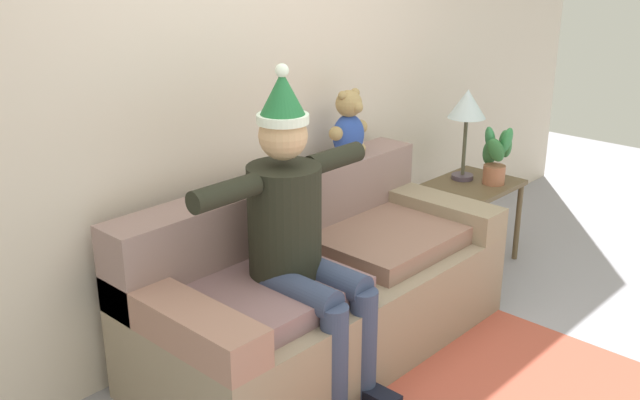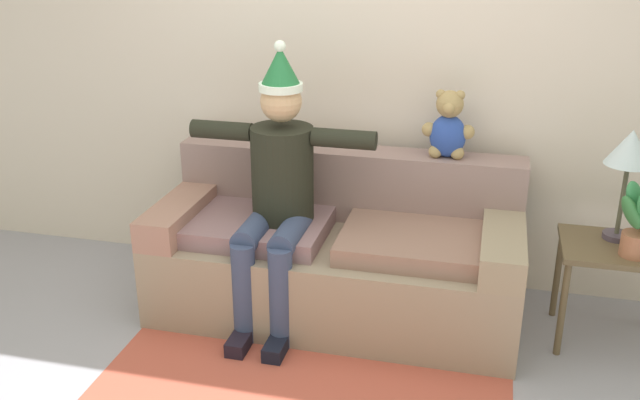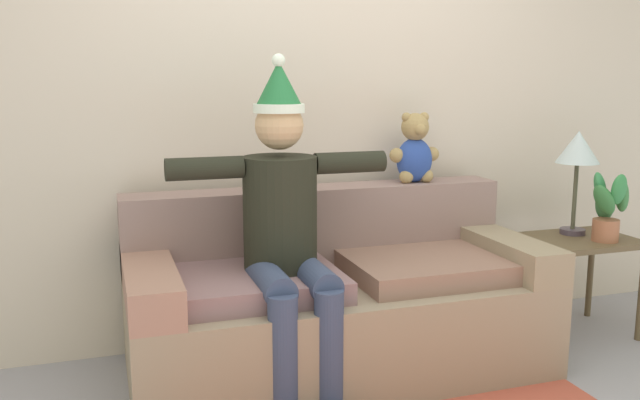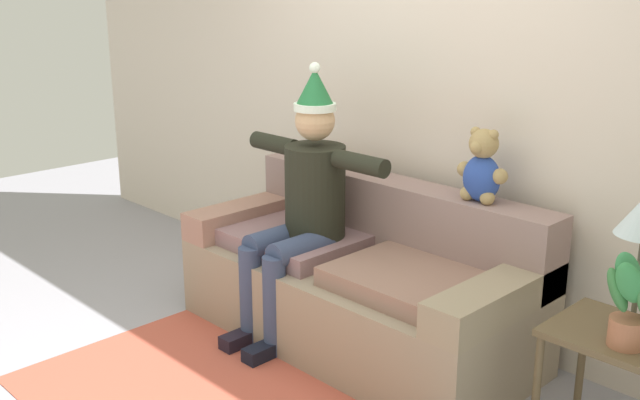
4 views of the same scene
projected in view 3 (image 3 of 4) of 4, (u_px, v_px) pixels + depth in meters
The scene contains 7 objects.
back_wall at pixel (303, 93), 3.63m from camera, with size 7.00×0.10×2.70m, color beige.
couch at pixel (336, 301), 3.31m from camera, with size 2.01×0.91×0.87m.
person_seated at pixel (286, 225), 2.98m from camera, with size 1.02×0.77×1.54m.
teddy_bear at pixel (415, 151), 3.62m from camera, with size 0.29×0.17×0.38m.
side_table at pixel (582, 253), 3.74m from camera, with size 0.55×0.47×0.56m.
table_lamp at pixel (578, 152), 3.73m from camera, with size 0.24×0.24×0.59m.
potted_plant at pixel (609, 206), 3.61m from camera, with size 0.25×0.25×0.40m.
Camera 3 is at (-1.07, -1.97, 1.42)m, focal length 37.48 mm.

